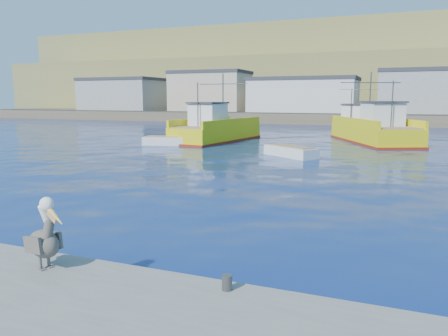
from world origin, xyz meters
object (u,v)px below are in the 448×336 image
Objects in this scene: trawler_yellow_b at (375,131)px; boat_orange at (355,123)px; trawler_yellow_a at (216,130)px; pelican at (45,238)px; skiff_mid at (290,152)px; skiff_left at (169,142)px.

trawler_yellow_b is 1.38× the size of boat_orange.
boat_orange is at bearing 55.83° from trawler_yellow_a.
trawler_yellow_b reaches higher than pelican.
boat_orange is 2.16× the size of skiff_mid.
pelican is at bearing -66.06° from skiff_left.
skiff_mid is at bearing -42.07° from trawler_yellow_a.
pelican is at bearing -92.18° from boat_orange.
trawler_yellow_b is at bearing 28.57° from skiff_left.
trawler_yellow_a is at bearing -124.17° from boat_orange.
trawler_yellow_a is 5.52m from skiff_left.
pelican is at bearing -97.51° from trawler_yellow_b.
skiff_mid is 2.72× the size of pelican.
trawler_yellow_b reaches higher than trawler_yellow_a.
pelican is (12.03, -27.09, 0.88)m from skiff_left.
skiff_left is 29.65m from pelican.
boat_orange is (-2.93, 12.49, -0.03)m from trawler_yellow_b.
pelican reaches higher than skiff_left.
trawler_yellow_a is at bearing 62.95° from skiff_left.
skiff_left is at bearing -122.66° from boat_orange.
trawler_yellow_b is at bearing 68.55° from skiff_mid.
pelican is (-4.78, -36.25, 0.09)m from trawler_yellow_b.
trawler_yellow_a reaches higher than skiff_mid.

